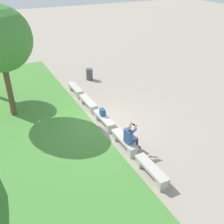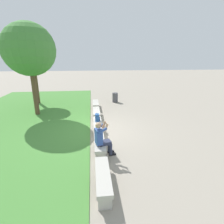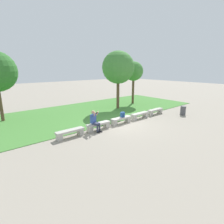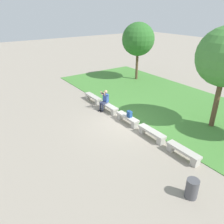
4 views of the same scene
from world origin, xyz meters
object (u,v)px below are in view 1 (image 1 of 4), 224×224
object	(u,v)px
trash_bin	(89,74)
bench_mid	(104,120)
bench_near	(124,141)
bench_far	(88,103)
bench_end	(75,89)
person_photographer	(130,136)
backpack	(103,112)
bench_main	(151,170)

from	to	relation	value
trash_bin	bench_mid	bearing A→B (deg)	164.05
bench_near	bench_far	size ratio (longest dim) A/B	1.00
bench_near	trash_bin	xyz separation A→B (m)	(7.57, -1.60, 0.08)
bench_end	person_photographer	size ratio (longest dim) A/B	1.26
bench_near	bench_far	bearing A→B (deg)	0.00
person_photographer	trash_bin	bearing A→B (deg)	-10.91
person_photographer	trash_bin	xyz separation A→B (m)	(7.91, -1.52, -0.36)
bench_mid	person_photographer	bearing A→B (deg)	-178.14
trash_bin	backpack	bearing A→B (deg)	163.60
person_photographer	backpack	size ratio (longest dim) A/B	3.08
bench_end	person_photographer	world-z (taller)	person_photographer
bench_main	bench_mid	world-z (taller)	same
bench_far	trash_bin	distance (m)	3.96
trash_bin	person_photographer	bearing A→B (deg)	169.09
person_photographer	backpack	world-z (taller)	person_photographer
bench_main	backpack	distance (m)	4.11
bench_far	backpack	distance (m)	1.87
backpack	bench_main	bearing A→B (deg)	-179.91
bench_far	bench_end	world-z (taller)	same
bench_main	bench_end	bearing A→B (deg)	0.00
bench_main	bench_mid	size ratio (longest dim) A/B	1.00
bench_near	bench_far	world-z (taller)	same
backpack	trash_bin	distance (m)	5.69
bench_end	person_photographer	xyz separation A→B (m)	(-6.27, -0.07, 0.44)
bench_main	bench_mid	distance (m)	3.95
bench_end	trash_bin	bearing A→B (deg)	-44.28
person_photographer	bench_main	bearing A→B (deg)	177.38
bench_main	person_photographer	size ratio (longest dim) A/B	1.26
bench_near	bench_mid	bearing A→B (deg)	0.00
bench_main	trash_bin	bearing A→B (deg)	-9.51
person_photographer	bench_far	bearing A→B (deg)	1.00
bench_mid	backpack	size ratio (longest dim) A/B	3.87
bench_far	person_photographer	distance (m)	4.31
bench_far	trash_bin	world-z (taller)	trash_bin
person_photographer	trash_bin	size ratio (longest dim) A/B	1.76
bench_end	backpack	xyz separation A→B (m)	(-3.81, 0.01, 0.33)
bench_end	trash_bin	xyz separation A→B (m)	(1.64, -1.60, 0.08)
bench_end	backpack	size ratio (longest dim) A/B	3.87
bench_mid	bench_end	bearing A→B (deg)	0.00
bench_far	person_photographer	world-z (taller)	person_photographer
bench_main	bench_mid	xyz separation A→B (m)	(3.95, 0.00, 0.00)
person_photographer	bench_near	bearing A→B (deg)	12.56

